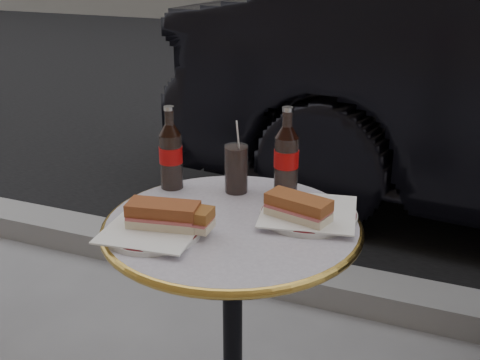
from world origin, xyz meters
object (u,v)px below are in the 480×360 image
at_px(plate_right, 308,215).
at_px(cola_bottle_right, 287,151).
at_px(cola_bottle_left, 171,148).
at_px(bistro_table, 233,348).
at_px(cola_glass, 236,169).
at_px(plate_left, 153,232).

bearing_deg(plate_right, cola_bottle_right, 129.35).
height_order(cola_bottle_left, cola_bottle_right, cola_bottle_right).
bearing_deg(plate_right, bistro_table, -150.33).
height_order(cola_bottle_right, cola_glass, cola_bottle_right).
bearing_deg(cola_bottle_right, cola_bottle_left, -165.23).
bearing_deg(bistro_table, plate_right, 29.67).
bearing_deg(plate_right, cola_bottle_left, 173.84).
height_order(cola_bottle_left, cola_glass, cola_bottle_left).
bearing_deg(bistro_table, plate_left, -136.88).
bearing_deg(cola_glass, cola_bottle_right, 17.34).
distance_m(bistro_table, plate_right, 0.42).
relative_size(cola_bottle_right, cola_glass, 1.83).
relative_size(plate_right, cola_bottle_left, 1.04).
distance_m(cola_bottle_left, cola_glass, 0.18).
xyz_separation_m(plate_right, cola_bottle_left, (-0.40, 0.04, 0.11)).
relative_size(plate_left, cola_glass, 1.71).
bearing_deg(cola_bottle_left, plate_left, -70.43).
bearing_deg(cola_bottle_left, cola_bottle_right, 14.77).
height_order(plate_left, cola_bottle_right, cola_bottle_right).
xyz_separation_m(bistro_table, cola_glass, (-0.06, 0.17, 0.43)).
xyz_separation_m(bistro_table, cola_bottle_left, (-0.23, 0.13, 0.48)).
xyz_separation_m(plate_right, cola_bottle_right, (-0.10, 0.12, 0.11)).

